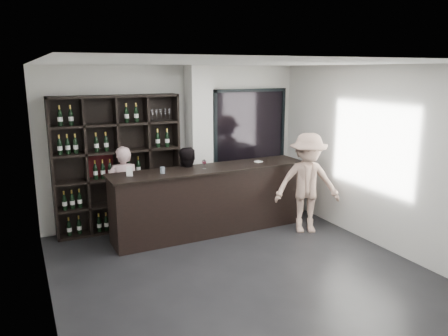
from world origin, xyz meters
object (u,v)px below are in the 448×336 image
wine_shelf (118,164)px  tasting_counter (211,200)px  customer (307,183)px  taster_pink (124,190)px  taster_black (186,189)px

wine_shelf → tasting_counter: bearing=-29.8°
customer → taster_pink: bearing=177.0°
taster_black → customer: size_ratio=0.85×
tasting_counter → taster_pink: (-1.37, 0.65, 0.19)m
taster_pink → customer: bearing=166.9°
tasting_counter → taster_pink: bearing=153.2°
taster_pink → customer: customer is taller
wine_shelf → tasting_counter: (1.42, -0.82, -0.61)m
taster_pink → taster_black: bearing=171.4°
customer → tasting_counter: bearing=177.3°
tasting_counter → taster_black: taster_black is taller
taster_pink → taster_black: taster_pink is taller
taster_black → customer: bearing=136.5°
tasting_counter → taster_pink: 1.53m
tasting_counter → wine_shelf: bearing=148.8°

